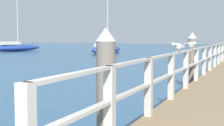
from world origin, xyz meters
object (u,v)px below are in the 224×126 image
at_px(seagull_background, 190,44).
at_px(boat_3, 106,49).
at_px(boat_1, 15,47).
at_px(dock_piling_near, 106,94).
at_px(seagull_foreground, 178,46).
at_px(dock_piling_far, 192,61).

height_order(seagull_background, boat_3, boat_3).
bearing_deg(boat_1, dock_piling_near, -29.58).
height_order(seagull_foreground, boat_3, boat_3).
bearing_deg(dock_piling_near, boat_3, 114.11).
xyz_separation_m(dock_piling_far, boat_1, (-25.27, 21.70, -0.51)).
height_order(dock_piling_near, seagull_foreground, dock_piling_near).
distance_m(boat_1, boat_3, 12.37).
height_order(dock_piling_near, seagull_background, dock_piling_near).
distance_m(seagull_foreground, seagull_background, 1.56).
xyz_separation_m(dock_piling_near, boat_1, (-25.27, 28.93, -0.51)).
bearing_deg(boat_1, boat_3, 18.84).
bearing_deg(seagull_background, boat_1, -92.36).
xyz_separation_m(seagull_background, boat_1, (-25.66, 24.23, -1.14)).
bearing_deg(boat_1, seagull_background, -24.07).
relative_size(dock_piling_far, seagull_foreground, 5.15).
relative_size(dock_piling_near, dock_piling_far, 1.00).
relative_size(seagull_foreground, boat_3, 0.04).
bearing_deg(boat_1, seagull_foreground, -25.87).
bearing_deg(boat_3, boat_1, 173.30).
bearing_deg(dock_piling_near, seagull_foreground, 83.23).
relative_size(seagull_background, boat_3, 0.04).
distance_m(dock_piling_near, boat_3, 31.59).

